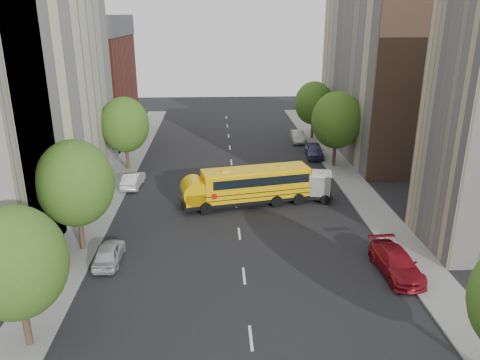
{
  "coord_description": "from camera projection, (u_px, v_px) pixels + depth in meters",
  "views": [
    {
      "loc": [
        -1.54,
        -33.64,
        15.52
      ],
      "look_at": [
        0.26,
        2.0,
        2.86
      ],
      "focal_mm": 35.0,
      "sensor_mm": 36.0,
      "label": 1
    }
  ],
  "objects": [
    {
      "name": "parked_car_0",
      "position": [
        109.0,
        253.0,
        30.77
      ],
      "size": [
        1.64,
        4.08,
        1.39
      ],
      "primitive_type": "imported",
      "rotation": [
        0.0,
        0.0,
        3.14
      ],
      "color": "#AEB0B5",
      "rests_on": "ground"
    },
    {
      "name": "school_bus",
      "position": [
        247.0,
        185.0,
        39.92
      ],
      "size": [
        11.75,
        4.93,
        3.24
      ],
      "rotation": [
        0.0,
        0.0,
        0.21
      ],
      "color": "black",
      "rests_on": "ground"
    },
    {
      "name": "street_tree_0",
      "position": [
        15.0,
        263.0,
        21.68
      ],
      "size": [
        4.8,
        4.8,
        7.41
      ],
      "color": "#38281C",
      "rests_on": "ground"
    },
    {
      "name": "sidewalk_left",
      "position": [
        105.0,
        201.0,
        41.07
      ],
      "size": [
        3.0,
        80.0,
        0.12
      ],
      "primitive_type": "cube",
      "color": "slate",
      "rests_on": "ground"
    },
    {
      "name": "street_tree_4",
      "position": [
        337.0,
        120.0,
        48.93
      ],
      "size": [
        5.25,
        5.25,
        8.1
      ],
      "color": "#38281C",
      "rests_on": "ground"
    },
    {
      "name": "parked_car_1",
      "position": [
        133.0,
        180.0,
        44.42
      ],
      "size": [
        1.79,
        4.35,
        1.4
      ],
      "primitive_type": "imported",
      "rotation": [
        0.0,
        0.0,
        3.07
      ],
      "color": "silver",
      "rests_on": "ground"
    },
    {
      "name": "building_right_far",
      "position": [
        386.0,
        75.0,
        53.6
      ],
      "size": [
        10.0,
        22.0,
        18.0
      ],
      "primitive_type": "cube",
      "color": "tan",
      "rests_on": "ground"
    },
    {
      "name": "street_tree_1",
      "position": [
        75.0,
        183.0,
        30.98
      ],
      "size": [
        5.12,
        5.12,
        7.9
      ],
      "color": "#38281C",
      "rests_on": "ground"
    },
    {
      "name": "parked_car_3",
      "position": [
        396.0,
        263.0,
        29.43
      ],
      "size": [
        2.47,
        5.4,
        1.53
      ],
      "primitive_type": "imported",
      "rotation": [
        0.0,
        0.0,
        0.06
      ],
      "color": "maroon",
      "rests_on": "ground"
    },
    {
      "name": "lane_markings",
      "position": [
        233.0,
        180.0,
        46.34
      ],
      "size": [
        0.15,
        64.0,
        0.01
      ],
      "primitive_type": "cube",
      "color": "silver",
      "rests_on": "ground"
    },
    {
      "name": "parked_car_5",
      "position": [
        297.0,
        137.0,
        60.11
      ],
      "size": [
        1.63,
        4.31,
        1.4
      ],
      "primitive_type": "imported",
      "rotation": [
        0.0,
        0.0,
        -0.03
      ],
      "color": "#989893",
      "rests_on": "ground"
    },
    {
      "name": "building_left_cream",
      "position": [
        16.0,
        86.0,
        38.38
      ],
      "size": [
        10.0,
        26.0,
        20.0
      ],
      "primitive_type": "cube",
      "color": "beige",
      "rests_on": "ground"
    },
    {
      "name": "street_tree_2",
      "position": [
        125.0,
        125.0,
        47.97
      ],
      "size": [
        4.99,
        4.99,
        7.71
      ],
      "color": "#38281C",
      "rests_on": "ground"
    },
    {
      "name": "parked_car_4",
      "position": [
        314.0,
        150.0,
        53.65
      ],
      "size": [
        2.27,
        4.81,
        1.59
      ],
      "primitive_type": "imported",
      "rotation": [
        0.0,
        0.0,
        -0.08
      ],
      "color": "#3A3963",
      "rests_on": "ground"
    },
    {
      "name": "sidewalk_right",
      "position": [
        363.0,
        196.0,
        42.16
      ],
      "size": [
        3.0,
        80.0,
        0.12
      ],
      "primitive_type": "cube",
      "color": "slate",
      "rests_on": "ground"
    },
    {
      "name": "building_right_sidewall",
      "position": [
        427.0,
        89.0,
        43.24
      ],
      "size": [
        10.1,
        0.3,
        18.0
      ],
      "primitive_type": "cube",
      "color": "brown",
      "rests_on": "ground"
    },
    {
      "name": "building_left_redbrick",
      "position": [
        89.0,
        89.0,
        60.25
      ],
      "size": [
        10.0,
        15.0,
        13.0
      ],
      "primitive_type": "cube",
      "color": "maroon",
      "rests_on": "ground"
    },
    {
      "name": "street_tree_5",
      "position": [
        314.0,
        103.0,
        60.35
      ],
      "size": [
        4.86,
        4.86,
        7.51
      ],
      "color": "#38281C",
      "rests_on": "ground"
    },
    {
      "name": "safari_truck",
      "position": [
        298.0,
        185.0,
        41.18
      ],
      "size": [
        6.2,
        3.08,
        2.54
      ],
      "rotation": [
        0.0,
        0.0,
        -0.16
      ],
      "color": "black",
      "rests_on": "ground"
    },
    {
      "name": "ground",
      "position": [
        238.0,
        223.0,
        36.93
      ],
      "size": [
        120.0,
        120.0,
        0.0
      ],
      "primitive_type": "plane",
      "color": "black",
      "rests_on": "ground"
    }
  ]
}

